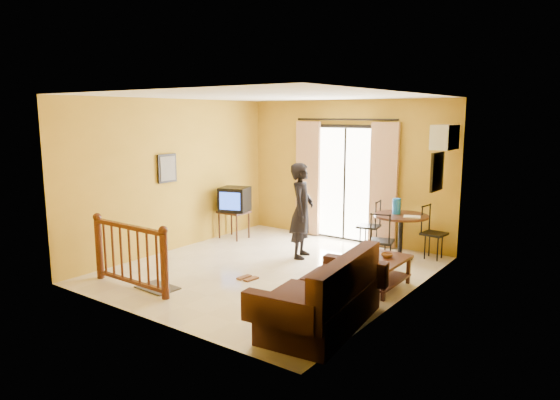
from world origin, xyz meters
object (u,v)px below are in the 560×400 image
Objects in this scene: television at (235,199)px; standing_person at (302,211)px; sofa at (326,299)px; coffee_table at (382,269)px; dining_table at (401,224)px.

standing_person is (1.85, -0.33, 0.03)m from television.
sofa is at bearing -159.62° from standing_person.
coffee_table is 2.06m from standing_person.
standing_person reaches higher than dining_table.
dining_table is at bearing -75.39° from standing_person.
coffee_table is 1.62m from sofa.
television is 1.88m from standing_person.
sofa is (0.42, -3.26, -0.28)m from dining_table.
dining_table is 0.56× the size of standing_person.
standing_person reaches higher than television.
coffee_table is (0.41, -1.64, -0.33)m from dining_table.
television is at bearing 138.20° from sofa.
dining_table is (3.31, 0.63, -0.19)m from television.
coffee_table is at bearing -33.25° from television.
dining_table is at bearing 104.10° from coffee_table.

